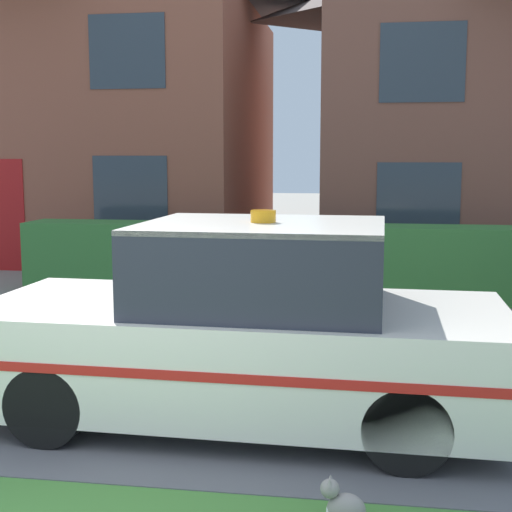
# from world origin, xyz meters

# --- Properties ---
(road_strip) EXTENTS (28.00, 5.64, 0.01)m
(road_strip) POSITION_xyz_m (0.00, 4.09, 0.01)
(road_strip) COLOR #5B5B60
(road_strip) RESTS_ON ground
(garden_hedge) EXTENTS (8.70, 0.85, 1.11)m
(garden_hedge) POSITION_xyz_m (0.70, 7.84, 0.56)
(garden_hedge) COLOR #3D7F38
(garden_hedge) RESTS_ON ground
(police_car) EXTENTS (4.23, 1.91, 1.71)m
(police_car) POSITION_xyz_m (0.75, 2.57, 0.75)
(police_car) COLOR black
(police_car) RESTS_ON road_strip
(cat) EXTENTS (0.32, 0.19, 0.29)m
(cat) POSITION_xyz_m (1.58, 0.98, 0.12)
(cat) COLOR gray
(cat) RESTS_ON ground
(house_left) EXTENTS (8.09, 7.14, 7.39)m
(house_left) POSITION_xyz_m (-4.69, 12.96, 3.77)
(house_left) COLOR #93513D
(house_left) RESTS_ON ground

